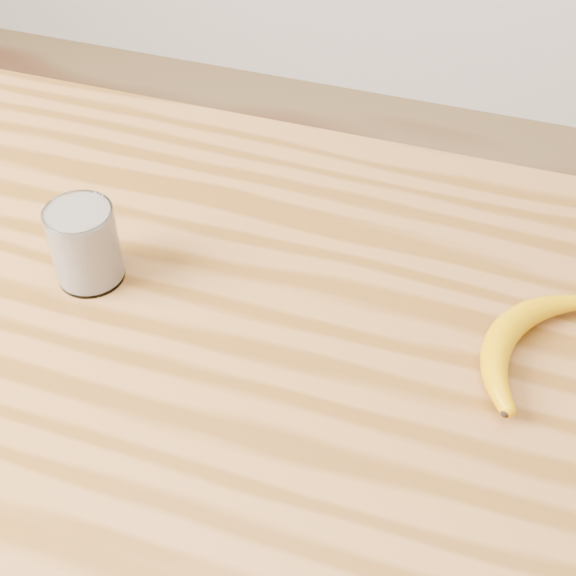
% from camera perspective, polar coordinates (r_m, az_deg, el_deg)
% --- Properties ---
extents(table, '(1.20, 0.80, 0.90)m').
position_cam_1_polar(table, '(0.92, -3.56, -9.11)').
color(table, '#98632E').
rests_on(table, ground).
extents(smoothie_glass, '(0.07, 0.07, 0.09)m').
position_cam_1_polar(smoothie_glass, '(0.88, -14.26, 3.05)').
color(smoothie_glass, white).
rests_on(smoothie_glass, table).
extents(banana, '(0.17, 0.27, 0.03)m').
position_cam_1_polar(banana, '(0.84, 15.09, -3.10)').
color(banana, '#CE9000').
rests_on(banana, table).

